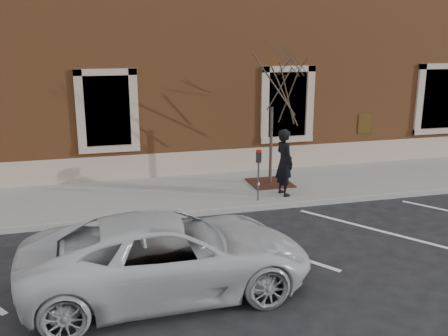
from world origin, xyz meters
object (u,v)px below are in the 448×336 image
object	(u,v)px
man	(284,162)
white_truck	(169,255)
sapling	(272,85)
parking_meter	(259,166)

from	to	relation	value
man	white_truck	bearing A→B (deg)	129.33
sapling	white_truck	distance (m)	7.48
parking_meter	white_truck	world-z (taller)	parking_meter
sapling	white_truck	xyz separation A→B (m)	(-4.09, -5.75, -2.49)
white_truck	parking_meter	bearing A→B (deg)	-38.58
man	sapling	world-z (taller)	sapling
sapling	white_truck	size ratio (longest dim) A/B	0.82
sapling	parking_meter	bearing A→B (deg)	-121.12
man	parking_meter	world-z (taller)	man
man	parking_meter	bearing A→B (deg)	101.00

